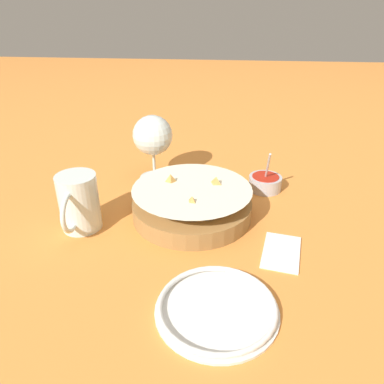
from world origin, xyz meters
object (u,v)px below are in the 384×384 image
object	(u,v)px
food_basket	(192,204)
side_plate	(217,308)
wine_glass	(153,137)
sauce_cup	(265,182)
beer_mug	(79,204)

from	to	relation	value
food_basket	side_plate	xyz separation A→B (m)	(0.26, 0.06, -0.02)
wine_glass	side_plate	distance (m)	0.47
food_basket	side_plate	size ratio (longest dim) A/B	1.35
sauce_cup	wine_glass	distance (m)	0.28
sauce_cup	beer_mug	bearing A→B (deg)	-62.05
wine_glass	sauce_cup	bearing A→B (deg)	81.77
food_basket	side_plate	distance (m)	0.26
sauce_cup	side_plate	size ratio (longest dim) A/B	0.58
food_basket	side_plate	bearing A→B (deg)	13.06
food_basket	beer_mug	size ratio (longest dim) A/B	2.05
side_plate	wine_glass	bearing A→B (deg)	-158.47
food_basket	beer_mug	xyz separation A→B (m)	(0.06, -0.21, 0.02)
beer_mug	side_plate	bearing A→B (deg)	54.11
beer_mug	sauce_cup	bearing A→B (deg)	117.95
sauce_cup	food_basket	bearing A→B (deg)	-49.84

